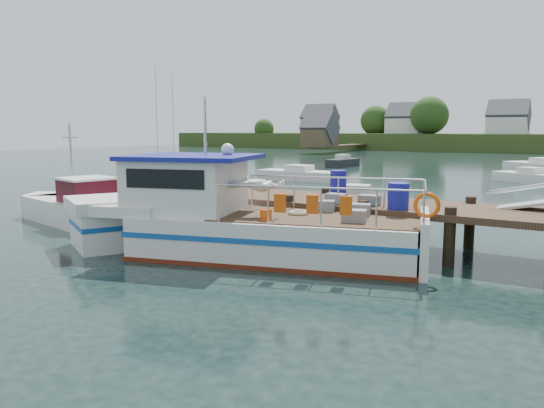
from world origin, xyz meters
The scene contains 8 objects.
ground_plane centered at (0.00, 0.00, 0.00)m, with size 160.00×160.00×0.00m, color black.
dock centered at (6.51, 0.01, 2.24)m, with size 16.60×3.00×4.78m.
lobster_boat centered at (-1.29, -3.33, 0.99)m, with size 11.27×5.83×5.46m.
work_boat centered at (-9.54, -2.21, 0.61)m, with size 7.37×3.56×3.86m.
moored_rowboat centered at (-1.57, 6.95, 0.42)m, with size 4.06×1.99×1.13m.
moored_a centered at (-10.51, 17.69, 0.41)m, with size 6.09×2.13×1.12m.
moored_b centered at (3.84, 24.27, 0.40)m, with size 5.05×3.99×1.08m.
moored_e centered at (-13.66, 32.37, 0.45)m, with size 1.84×4.47×1.21m.
Camera 1 is at (7.77, -15.74, 3.67)m, focal length 35.00 mm.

